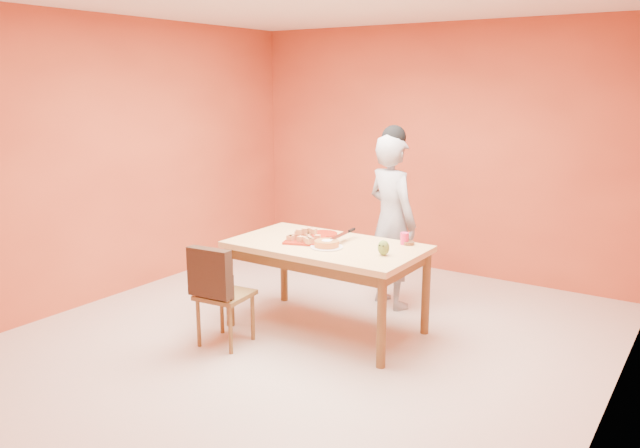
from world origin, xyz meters
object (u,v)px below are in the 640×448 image
Objects in this scene: dining_chair at (223,293)px; pastry_platter at (305,240)px; magenta_glass at (405,238)px; person at (392,222)px; dining_table at (326,255)px; red_dinner_plate at (323,234)px; checker_tin at (409,243)px; egg_ornament at (384,248)px; sponge_cake at (327,244)px.

dining_chair is 0.82m from pastry_platter.
pastry_platter is 3.08× the size of magenta_glass.
dining_chair is 2.73× the size of pastry_platter.
dining_chair is 1.75m from person.
dining_table is 0.99× the size of person.
dining_chair reaches higher than red_dinner_plate.
person is at bearing 60.31° from dining_chair.
dining_chair is at bearing -136.15° from checker_tin.
person is 0.99m from egg_ornament.
person is 5.27× the size of pastry_platter.
egg_ornament is 0.40m from checker_tin.
red_dinner_plate is at bearing -172.89° from checker_tin.
egg_ornament is at bearing -88.24° from magenta_glass.
sponge_cake is 1.67× the size of egg_ornament.
sponge_cake is 0.69m from checker_tin.
person is (0.68, 1.57, 0.38)m from dining_chair.
sponge_cake is at bearing 39.32° from dining_chair.
egg_ornament reaches higher than red_dinner_plate.
magenta_glass is at bearing 31.85° from dining_table.
red_dinner_plate is 2.08× the size of egg_ornament.
egg_ornament is (1.08, 0.66, 0.38)m from dining_chair.
egg_ornament is at bearing -21.71° from red_dinner_plate.
dining_chair is 4.19× the size of sponge_cake.
pastry_platter is at bearing -89.81° from red_dinner_plate.
red_dinner_plate is 0.75m from magenta_glass.
person reaches higher than dining_chair.
person is at bearing 67.91° from pastry_platter.
dining_chair is (-0.52, -0.71, -0.23)m from dining_table.
checker_tin is at bearing 153.04° from person.
dining_table is at bearing -52.17° from red_dinner_plate.
sponge_cake is 0.66m from magenta_glass.
person is 17.47× the size of checker_tin.
pastry_platter is at bearing 164.70° from sponge_cake.
checker_tin is at bearing 37.73° from dining_chair.
person reaches higher than sponge_cake.
dining_chair is at bearing -126.02° from dining_table.
dining_table is 1.91× the size of dining_chair.
person is at bearing 78.96° from dining_table.
sponge_cake reaches higher than red_dinner_plate.
dining_chair is 1.55m from magenta_glass.
checker_tin is at bearing 108.85° from egg_ornament.
dining_table is at bearing 10.21° from pastry_platter.
pastry_platter reaches higher than red_dinner_plate.
pastry_platter is 0.84m from magenta_glass.
dining_chair is at bearing -135.41° from magenta_glass.
red_dinner_plate is at bearing 90.19° from pastry_platter.
dining_chair reaches higher than sponge_cake.
dining_chair is at bearing -108.43° from red_dinner_plate.
pastry_platter is at bearing 91.34° from person.
sponge_cake is at bearing -55.25° from dining_table.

